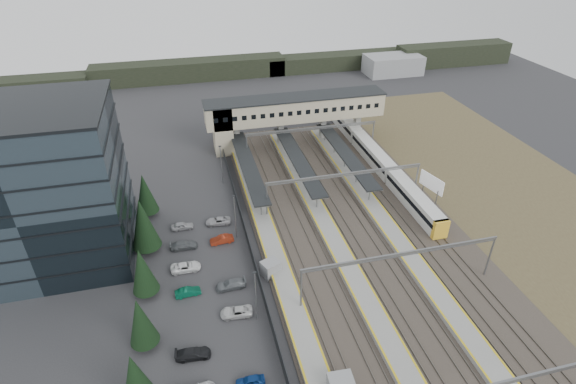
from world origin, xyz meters
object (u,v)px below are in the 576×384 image
object	(u,v)px
relay_cabin_far	(271,268)
train	(374,155)
billboard	(432,183)
office_building	(32,189)
footbridge	(283,112)

from	to	relation	value
relay_cabin_far	train	bearing A→B (deg)	45.17
train	billboard	xyz separation A→B (m)	(4.57, -15.55, 1.38)
relay_cabin_far	billboard	world-z (taller)	billboard
office_building	billboard	bearing A→B (deg)	0.79
relay_cabin_far	billboard	xyz separation A→B (m)	(32.98, 13.03, 2.11)
office_building	footbridge	bearing A→B (deg)	34.47
office_building	footbridge	xyz separation A→B (m)	(43.70, 30.00, -4.26)
relay_cabin_far	footbridge	world-z (taller)	footbridge
office_building	billboard	xyz separation A→B (m)	(64.57, 0.89, -8.92)
train	relay_cabin_far	bearing A→B (deg)	-134.83
relay_cabin_far	footbridge	bearing A→B (deg)	73.97
relay_cabin_far	train	distance (m)	40.30
footbridge	train	bearing A→B (deg)	-39.74
relay_cabin_far	train	xyz separation A→B (m)	(28.40, 28.58, 0.73)
office_building	train	world-z (taller)	office_building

